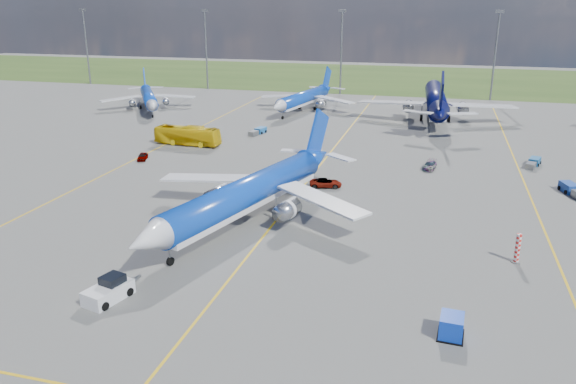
% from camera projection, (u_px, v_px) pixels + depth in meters
% --- Properties ---
extents(ground, '(400.00, 400.00, 0.00)m').
position_uv_depth(ground, '(240.00, 266.00, 54.54)').
color(ground, '#5B5B58').
rests_on(ground, ground).
extents(grass_strip, '(400.00, 80.00, 0.01)m').
position_uv_depth(grass_strip, '(390.00, 78.00, 191.67)').
color(grass_strip, '#2D4719').
rests_on(grass_strip, ground).
extents(taxiway_lines, '(60.25, 160.00, 0.02)m').
position_uv_depth(taxiway_lines, '(307.00, 183.00, 79.82)').
color(taxiway_lines, gold).
rests_on(taxiway_lines, ground).
extents(floodlight_masts, '(202.20, 0.50, 22.70)m').
position_uv_depth(floodlight_masts, '(416.00, 50.00, 148.60)').
color(floodlight_masts, slate).
rests_on(floodlight_masts, ground).
extents(warning_post, '(0.50, 0.50, 3.00)m').
position_uv_depth(warning_post, '(518.00, 248.00, 54.89)').
color(warning_post, red).
rests_on(warning_post, ground).
extents(bg_jet_nw, '(37.37, 39.75, 8.31)m').
position_uv_depth(bg_jet_nw, '(150.00, 110.00, 134.58)').
color(bg_jet_nw, '#0D3EB8').
rests_on(bg_jet_nw, ground).
extents(bg_jet_nnw, '(31.33, 37.71, 8.79)m').
position_uv_depth(bg_jet_nnw, '(304.00, 111.00, 133.08)').
color(bg_jet_nnw, '#0D3EB8').
rests_on(bg_jet_nnw, ground).
extents(bg_jet_n, '(37.97, 48.48, 12.22)m').
position_uv_depth(bg_jet_n, '(434.00, 118.00, 124.53)').
color(bg_jet_n, '#060A39').
rests_on(bg_jet_n, ground).
extents(main_airliner, '(39.77, 46.33, 10.39)m').
position_uv_depth(main_airliner, '(248.00, 222.00, 65.47)').
color(main_airliner, '#0D3EB8').
rests_on(main_airliner, ground).
extents(pushback_tug, '(3.21, 6.06, 2.02)m').
position_uv_depth(pushback_tug, '(109.00, 290.00, 48.22)').
color(pushback_tug, silver).
rests_on(pushback_tug, ground).
extents(uld_container, '(1.89, 2.29, 1.74)m').
position_uv_depth(uld_container, '(451.00, 326.00, 42.78)').
color(uld_container, '#0D37BF').
rests_on(uld_container, ground).
extents(apron_bus, '(12.36, 3.62, 3.40)m').
position_uv_depth(apron_bus, '(187.00, 136.00, 100.69)').
color(apron_bus, yellow).
rests_on(apron_bus, ground).
extents(service_car_a, '(2.29, 3.61, 1.14)m').
position_uv_depth(service_car_a, '(143.00, 156.00, 91.32)').
color(service_car_a, '#999999').
rests_on(service_car_a, ground).
extents(service_car_b, '(4.84, 3.09, 1.24)m').
position_uv_depth(service_car_b, '(326.00, 183.00, 77.74)').
color(service_car_b, '#999999').
rests_on(service_car_b, ground).
extents(service_car_c, '(2.32, 4.29, 1.18)m').
position_uv_depth(service_car_c, '(430.00, 165.00, 86.27)').
color(service_car_c, '#999999').
rests_on(service_car_c, ground).
extents(baggage_tug_w, '(3.04, 5.79, 1.26)m').
position_uv_depth(baggage_tug_w, '(573.00, 190.00, 74.75)').
color(baggage_tug_w, '#193F9A').
rests_on(baggage_tug_w, ground).
extents(baggage_tug_c, '(2.37, 5.10, 1.11)m').
position_uv_depth(baggage_tug_c, '(258.00, 131.00, 109.46)').
color(baggage_tug_c, '#1B5CA2').
rests_on(baggage_tug_c, ground).
extents(baggage_tug_e, '(2.86, 5.20, 1.13)m').
position_uv_depth(baggage_tug_e, '(533.00, 163.00, 87.84)').
color(baggage_tug_e, '#185792').
rests_on(baggage_tug_e, ground).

